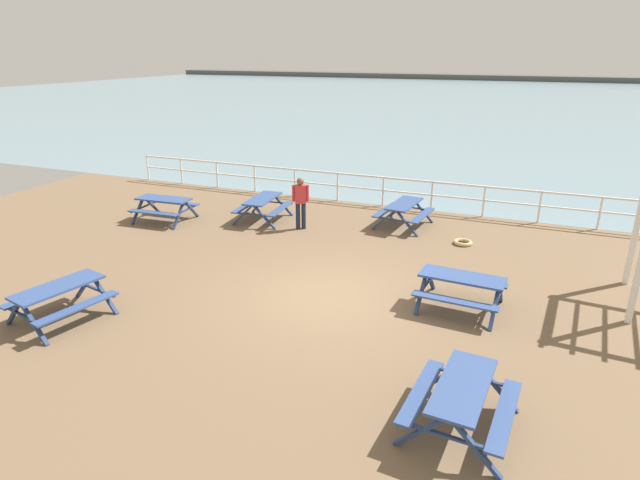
{
  "coord_description": "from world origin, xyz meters",
  "views": [
    {
      "loc": [
        4.07,
        -10.32,
        5.42
      ],
      "look_at": [
        -0.76,
        1.42,
        0.8
      ],
      "focal_mm": 29.58,
      "sensor_mm": 36.0,
      "label": 1
    }
  ],
  "objects_px": {
    "picnic_table_near_right": "(462,395)",
    "picnic_table_near_left": "(462,284)",
    "picnic_table_seaward": "(59,294)",
    "picnic_table_far_left": "(404,209)",
    "visitor": "(301,200)",
    "picnic_table_far_right": "(263,203)",
    "picnic_table_mid_centre": "(164,204)"
  },
  "relations": [
    {
      "from": "picnic_table_near_right",
      "to": "picnic_table_near_left",
      "type": "bearing_deg",
      "value": 12.77
    },
    {
      "from": "picnic_table_seaward",
      "to": "picnic_table_far_left",
      "type": "bearing_deg",
      "value": -17.84
    },
    {
      "from": "picnic_table_near_left",
      "to": "picnic_table_seaward",
      "type": "xyz_separation_m",
      "value": [
        -7.72,
        -3.73,
        0.0
      ]
    },
    {
      "from": "picnic_table_seaward",
      "to": "visitor",
      "type": "xyz_separation_m",
      "value": [
        2.21,
        7.39,
        0.36
      ]
    },
    {
      "from": "picnic_table_far_right",
      "to": "picnic_table_seaward",
      "type": "bearing_deg",
      "value": 170.13
    },
    {
      "from": "picnic_table_far_left",
      "to": "picnic_table_seaward",
      "type": "xyz_separation_m",
      "value": [
        -5.16,
        -8.91,
        0.0
      ]
    },
    {
      "from": "picnic_table_near_left",
      "to": "picnic_table_near_right",
      "type": "relative_size",
      "value": 0.99
    },
    {
      "from": "picnic_table_near_left",
      "to": "picnic_table_far_left",
      "type": "bearing_deg",
      "value": 120.2
    },
    {
      "from": "picnic_table_mid_centre",
      "to": "picnic_table_far_right",
      "type": "relative_size",
      "value": 0.98
    },
    {
      "from": "picnic_table_mid_centre",
      "to": "picnic_table_seaward",
      "type": "relative_size",
      "value": 0.91
    },
    {
      "from": "picnic_table_seaward",
      "to": "picnic_table_mid_centre",
      "type": "bearing_deg",
      "value": 32.22
    },
    {
      "from": "picnic_table_far_right",
      "to": "picnic_table_mid_centre",
      "type": "bearing_deg",
      "value": 108.33
    },
    {
      "from": "visitor",
      "to": "picnic_table_seaward",
      "type": "bearing_deg",
      "value": 137.2
    },
    {
      "from": "picnic_table_near_left",
      "to": "picnic_table_near_right",
      "type": "xyz_separation_m",
      "value": [
        0.58,
        -4.0,
        0.0
      ]
    },
    {
      "from": "picnic_table_near_left",
      "to": "visitor",
      "type": "relative_size",
      "value": 1.14
    },
    {
      "from": "picnic_table_far_right",
      "to": "visitor",
      "type": "bearing_deg",
      "value": -107.35
    },
    {
      "from": "picnic_table_near_left",
      "to": "picnic_table_near_right",
      "type": "distance_m",
      "value": 4.05
    },
    {
      "from": "picnic_table_near_left",
      "to": "visitor",
      "type": "height_order",
      "value": "visitor"
    },
    {
      "from": "visitor",
      "to": "picnic_table_mid_centre",
      "type": "bearing_deg",
      "value": 75.67
    },
    {
      "from": "picnic_table_near_right",
      "to": "picnic_table_seaward",
      "type": "bearing_deg",
      "value": 92.61
    },
    {
      "from": "picnic_table_far_left",
      "to": "visitor",
      "type": "distance_m",
      "value": 3.34
    },
    {
      "from": "picnic_table_seaward",
      "to": "picnic_table_far_right",
      "type": "bearing_deg",
      "value": 7.3
    },
    {
      "from": "picnic_table_far_left",
      "to": "picnic_table_near_left",
      "type": "bearing_deg",
      "value": -147.85
    },
    {
      "from": "visitor",
      "to": "picnic_table_far_right",
      "type": "bearing_deg",
      "value": 51.39
    },
    {
      "from": "picnic_table_far_left",
      "to": "picnic_table_far_right",
      "type": "bearing_deg",
      "value": 110.55
    },
    {
      "from": "picnic_table_far_left",
      "to": "picnic_table_seaward",
      "type": "bearing_deg",
      "value": 155.75
    },
    {
      "from": "picnic_table_seaward",
      "to": "picnic_table_near_left",
      "type": "bearing_deg",
      "value": -51.97
    },
    {
      "from": "picnic_table_near_right",
      "to": "picnic_table_far_left",
      "type": "height_order",
      "value": "same"
    },
    {
      "from": "picnic_table_mid_centre",
      "to": "picnic_table_near_left",
      "type": "bearing_deg",
      "value": -18.65
    },
    {
      "from": "picnic_table_seaward",
      "to": "visitor",
      "type": "relative_size",
      "value": 1.25
    },
    {
      "from": "visitor",
      "to": "picnic_table_near_left",
      "type": "bearing_deg",
      "value": -149.75
    },
    {
      "from": "picnic_table_seaward",
      "to": "visitor",
      "type": "height_order",
      "value": "visitor"
    }
  ]
}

